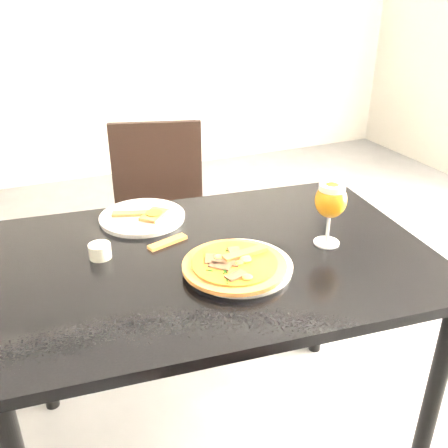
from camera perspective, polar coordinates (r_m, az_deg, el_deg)
name	(u,v)px	position (r m, az deg, el deg)	size (l,w,h in m)	color
dining_table	(215,281)	(1.44, -1.07, -6.55)	(1.28, 0.92, 0.75)	black
chair_far	(160,220)	(2.18, -7.35, 0.45)	(0.51, 0.51, 0.89)	black
plate_main	(239,266)	(1.32, 1.76, -4.85)	(0.28, 0.28, 0.01)	silver
pizza	(235,264)	(1.30, 1.24, -4.62)	(0.27, 0.27, 0.03)	#964D24
plate_second	(142,217)	(1.60, -9.31, 0.78)	(0.27, 0.27, 0.01)	silver
crust_scraps	(146,214)	(1.59, -8.88, 1.11)	(0.18, 0.12, 0.01)	#964D24
loose_crust	(168,242)	(1.45, -6.46, -2.07)	(0.12, 0.03, 0.01)	#964D24
sauce_cup	(100,250)	(1.40, -14.00, -2.94)	(0.06, 0.06, 0.04)	beige
beer_glass	(331,201)	(1.41, 12.11, 2.63)	(0.09, 0.09, 0.19)	silver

